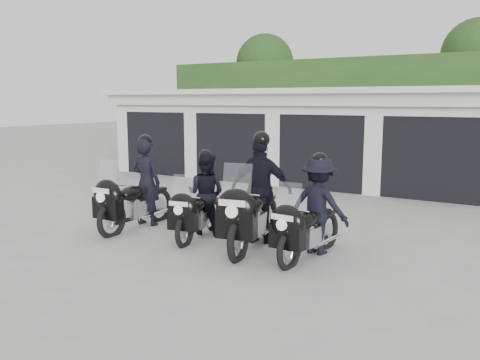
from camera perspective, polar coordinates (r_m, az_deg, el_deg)
The scene contains 7 objects.
ground at distance 10.35m, azimuth -2.79°, elevation -5.70°, with size 80.00×80.00×0.00m, color #9C9C97.
garage_block at distance 17.32m, azimuth 12.32°, elevation 4.82°, with size 16.40×6.80×2.96m.
background_vegetation at distance 21.84m, azimuth 17.60°, elevation 8.97°, with size 20.00×3.90×5.80m.
police_bike_a at distance 10.62m, azimuth -11.52°, elevation -1.16°, with size 0.72×2.27×1.97m.
police_bike_b at distance 9.84m, azimuth -4.27°, elevation -2.14°, with size 0.94×1.97×1.73m.
police_bike_c at distance 9.14m, azimuth 1.97°, elevation -1.86°, with size 1.26×2.43×2.13m.
police_bike_d at distance 8.65m, azimuth 8.31°, elevation -3.48°, with size 1.12×2.07×1.80m.
Camera 1 is at (5.62, -8.28, 2.62)m, focal length 38.00 mm.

